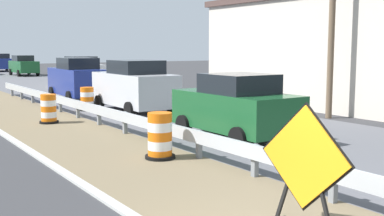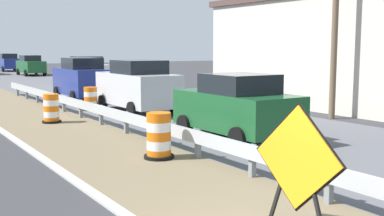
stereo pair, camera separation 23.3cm
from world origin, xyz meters
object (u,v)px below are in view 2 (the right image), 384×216
traffic_barrel_nearest (159,138)px  car_trailing_far_lane (137,86)px  car_mid_far_lane (9,62)px  utility_pole_near (335,15)px  car_lead_near_lane (236,107)px  car_distant_a (88,71)px  traffic_barrel_close (51,110)px  car_trailing_near_lane (31,65)px  car_distant_b (82,79)px  warning_sign_diamond (297,163)px  traffic_barrel_mid (91,100)px

traffic_barrel_nearest → car_trailing_far_lane: car_trailing_far_lane is taller
car_mid_far_lane → utility_pole_near: (1.87, -46.66, 2.92)m
traffic_barrel_nearest → car_lead_near_lane: 3.31m
car_distant_a → traffic_barrel_close: bearing=-23.5°
car_lead_near_lane → car_trailing_near_lane: (3.70, 37.51, 0.02)m
car_distant_a → utility_pole_near: 20.69m
car_lead_near_lane → car_mid_far_lane: size_ratio=0.87×
car_distant_b → utility_pole_near: 13.28m
car_mid_far_lane → car_distant_b: car_distant_b is taller
traffic_barrel_nearest → utility_pole_near: bearing=13.8°
traffic_barrel_close → car_distant_a: 17.14m
warning_sign_diamond → car_trailing_far_lane: bearing=-113.0°
car_distant_a → traffic_barrel_nearest: bearing=-15.0°
car_trailing_far_lane → car_distant_b: (-0.34, 5.80, 0.00)m
car_lead_near_lane → car_distant_b: size_ratio=0.89×
car_mid_far_lane → car_trailing_far_lane: car_trailing_far_lane is taller
warning_sign_diamond → car_lead_near_lane: (3.78, 6.18, -0.07)m
car_distant_a → car_trailing_far_lane: bearing=-11.2°
traffic_barrel_nearest → traffic_barrel_mid: 9.82m
car_trailing_far_lane → car_distant_a: (3.30, 14.54, -0.04)m
car_lead_near_lane → car_trailing_far_lane: car_trailing_far_lane is taller
car_distant_b → utility_pole_near: (5.74, -11.63, 2.85)m
car_distant_a → utility_pole_near: size_ratio=0.62×
traffic_barrel_close → car_trailing_near_lane: car_trailing_near_lane is taller
car_trailing_near_lane → car_mid_far_lane: (0.13, 10.41, 0.03)m
car_trailing_near_lane → utility_pole_near: 36.42m
car_distant_a → car_mid_far_lane: bearing=-178.9°
car_trailing_near_lane → warning_sign_diamond: bearing=-9.8°
traffic_barrel_nearest → traffic_barrel_mid: traffic_barrel_nearest is taller
warning_sign_diamond → car_mid_far_lane: size_ratio=0.42×
car_distant_b → traffic_barrel_nearest: bearing=169.3°
car_distant_a → car_distant_b: car_distant_b is taller
traffic_barrel_nearest → car_trailing_near_lane: car_trailing_near_lane is taller
car_trailing_far_lane → utility_pole_near: utility_pole_near is taller
warning_sign_diamond → car_trailing_near_lane: 44.33m
traffic_barrel_mid → car_distant_b: car_distant_b is taller
warning_sign_diamond → car_mid_far_lane: (7.61, 54.10, -0.02)m
traffic_barrel_mid → car_trailing_near_lane: (4.89, 28.81, 0.54)m
traffic_barrel_close → car_trailing_far_lane: bearing=13.6°
traffic_barrel_nearest → warning_sign_diamond: bearing=-96.9°
traffic_barrel_close → car_trailing_near_lane: (7.38, 31.37, 0.52)m
traffic_barrel_mid → car_distant_a: (4.79, 12.94, 0.60)m
car_distant_b → utility_pole_near: bearing=-151.8°
traffic_barrel_close → car_distant_b: 7.70m
warning_sign_diamond → car_distant_b: size_ratio=0.43×
traffic_barrel_mid → car_lead_near_lane: (1.19, -8.71, 0.52)m
traffic_barrel_nearest → car_mid_far_lane: car_mid_far_lane is taller
car_lead_near_lane → car_distant_b: 12.90m
traffic_barrel_close → traffic_barrel_mid: size_ratio=1.03×
traffic_barrel_mid → car_distant_b: size_ratio=0.22×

